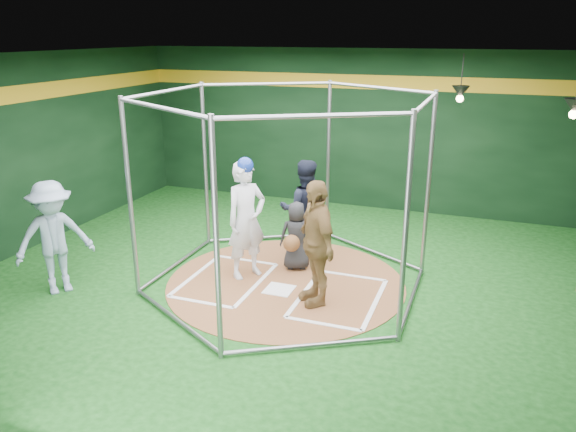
% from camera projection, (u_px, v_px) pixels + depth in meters
% --- Properties ---
extents(room_shell, '(10.10, 9.10, 3.53)m').
position_uv_depth(room_shell, '(286.00, 177.00, 8.46)').
color(room_shell, '#0D3C0F').
rests_on(room_shell, ground).
extents(clay_disc, '(3.80, 3.80, 0.01)m').
position_uv_depth(clay_disc, '(286.00, 282.00, 9.00)').
color(clay_disc, brown).
rests_on(clay_disc, ground).
extents(home_plate, '(0.43, 0.43, 0.01)m').
position_uv_depth(home_plate, '(279.00, 289.00, 8.73)').
color(home_plate, white).
rests_on(home_plate, clay_disc).
extents(batter_box_left, '(1.17, 1.77, 0.01)m').
position_uv_depth(batter_box_left, '(226.00, 279.00, 9.08)').
color(batter_box_left, white).
rests_on(batter_box_left, clay_disc).
extents(batter_box_right, '(1.17, 1.77, 0.01)m').
position_uv_depth(batter_box_right, '(339.00, 298.00, 8.46)').
color(batter_box_right, white).
rests_on(batter_box_right, clay_disc).
extents(batting_cage, '(4.05, 4.67, 3.00)m').
position_uv_depth(batting_cage, '(286.00, 193.00, 8.53)').
color(batting_cage, gray).
rests_on(batting_cage, ground).
extents(pendant_lamp_near, '(0.34, 0.34, 0.90)m').
position_uv_depth(pendant_lamp_near, '(460.00, 92.00, 10.63)').
color(pendant_lamp_near, black).
rests_on(pendant_lamp_near, room_shell).
extents(pendant_lamp_far, '(0.34, 0.34, 0.90)m').
position_uv_depth(pendant_lamp_far, '(575.00, 106.00, 8.61)').
color(pendant_lamp_far, black).
rests_on(pendant_lamp_far, room_shell).
extents(batter_figure, '(0.76, 0.83, 1.98)m').
position_uv_depth(batter_figure, '(246.00, 219.00, 8.95)').
color(batter_figure, silver).
rests_on(batter_figure, clay_disc).
extents(visitor_leopard, '(1.03, 1.14, 1.87)m').
position_uv_depth(visitor_leopard, '(316.00, 243.00, 8.08)').
color(visitor_leopard, '#A78047').
rests_on(visitor_leopard, clay_disc).
extents(catcher_figure, '(0.66, 0.67, 1.17)m').
position_uv_depth(catcher_figure, '(296.00, 236.00, 9.34)').
color(catcher_figure, black).
rests_on(catcher_figure, clay_disc).
extents(umpire, '(1.05, 0.95, 1.76)m').
position_uv_depth(umpire, '(304.00, 209.00, 9.76)').
color(umpire, black).
rests_on(umpire, clay_disc).
extents(bystander_blue, '(1.21, 1.30, 1.76)m').
position_uv_depth(bystander_blue, '(54.00, 238.00, 8.45)').
color(bystander_blue, '#8DA1BA').
rests_on(bystander_blue, ground).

